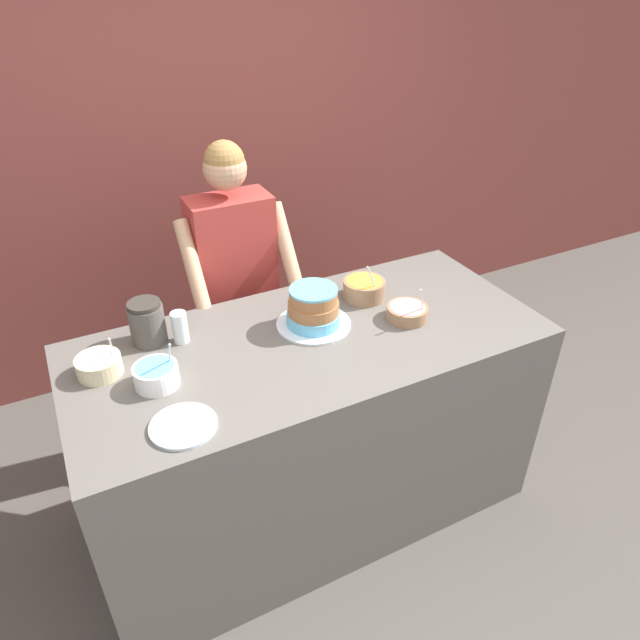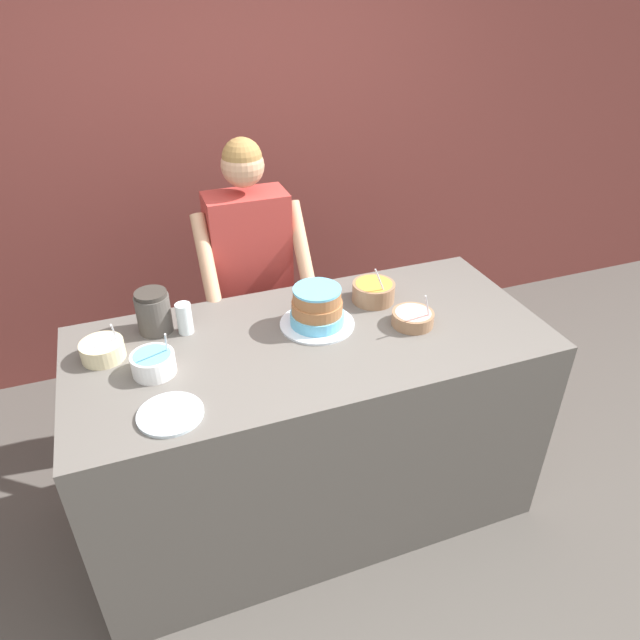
{
  "view_description": "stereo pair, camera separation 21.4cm",
  "coord_description": "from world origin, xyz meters",
  "px_view_note": "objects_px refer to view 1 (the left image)",
  "views": [
    {
      "loc": [
        -0.8,
        -1.24,
        2.2
      ],
      "look_at": [
        0.02,
        0.37,
        1.05
      ],
      "focal_mm": 32.0,
      "sensor_mm": 36.0,
      "label": 1
    },
    {
      "loc": [
        -0.61,
        -1.32,
        2.2
      ],
      "look_at": [
        0.02,
        0.37,
        1.05
      ],
      "focal_mm": 32.0,
      "sensor_mm": 36.0,
      "label": 2
    }
  ],
  "objects_px": {
    "frosting_bowl_orange": "(364,288)",
    "cake": "(313,309)",
    "person_baker": "(235,274)",
    "frosting_bowl_blue": "(156,375)",
    "drinking_glass": "(180,327)",
    "frosting_bowl_pink": "(407,312)",
    "ceramic_plate": "(183,426)",
    "stoneware_jar": "(147,322)",
    "frosting_bowl_white": "(99,365)"
  },
  "relations": [
    {
      "from": "person_baker",
      "to": "frosting_bowl_orange",
      "type": "distance_m",
      "value": 0.63
    },
    {
      "from": "drinking_glass",
      "to": "stoneware_jar",
      "type": "bearing_deg",
      "value": 153.1
    },
    {
      "from": "frosting_bowl_white",
      "to": "cake",
      "type": "bearing_deg",
      "value": -4.31
    },
    {
      "from": "frosting_bowl_orange",
      "to": "stoneware_jar",
      "type": "relative_size",
      "value": 1.1
    },
    {
      "from": "person_baker",
      "to": "ceramic_plate",
      "type": "bearing_deg",
      "value": -118.88
    },
    {
      "from": "frosting_bowl_white",
      "to": "frosting_bowl_blue",
      "type": "relative_size",
      "value": 0.93
    },
    {
      "from": "person_baker",
      "to": "ceramic_plate",
      "type": "xyz_separation_m",
      "value": [
        -0.5,
        -0.91,
        0.01
      ]
    },
    {
      "from": "frosting_bowl_blue",
      "to": "stoneware_jar",
      "type": "xyz_separation_m",
      "value": [
        0.04,
        0.28,
        0.04
      ]
    },
    {
      "from": "stoneware_jar",
      "to": "person_baker",
      "type": "bearing_deg",
      "value": 38.02
    },
    {
      "from": "cake",
      "to": "ceramic_plate",
      "type": "relative_size",
      "value": 1.4
    },
    {
      "from": "cake",
      "to": "frosting_bowl_white",
      "type": "xyz_separation_m",
      "value": [
        -0.82,
        0.06,
        -0.04
      ]
    },
    {
      "from": "cake",
      "to": "stoneware_jar",
      "type": "height_order",
      "value": "stoneware_jar"
    },
    {
      "from": "cake",
      "to": "stoneware_jar",
      "type": "xyz_separation_m",
      "value": [
        -0.61,
        0.19,
        0.01
      ]
    },
    {
      "from": "frosting_bowl_white",
      "to": "frosting_bowl_pink",
      "type": "xyz_separation_m",
      "value": [
        1.18,
        -0.19,
        -0.01
      ]
    },
    {
      "from": "frosting_bowl_blue",
      "to": "person_baker",
      "type": "bearing_deg",
      "value": 51.57
    },
    {
      "from": "drinking_glass",
      "to": "ceramic_plate",
      "type": "height_order",
      "value": "drinking_glass"
    },
    {
      "from": "frosting_bowl_white",
      "to": "frosting_bowl_orange",
      "type": "height_order",
      "value": "frosting_bowl_orange"
    },
    {
      "from": "drinking_glass",
      "to": "stoneware_jar",
      "type": "height_order",
      "value": "stoneware_jar"
    },
    {
      "from": "frosting_bowl_orange",
      "to": "cake",
      "type": "bearing_deg",
      "value": -161.33
    },
    {
      "from": "frosting_bowl_orange",
      "to": "drinking_glass",
      "type": "height_order",
      "value": "frosting_bowl_orange"
    },
    {
      "from": "frosting_bowl_blue",
      "to": "drinking_glass",
      "type": "xyz_separation_m",
      "value": [
        0.15,
        0.22,
        0.02
      ]
    },
    {
      "from": "frosting_bowl_white",
      "to": "frosting_bowl_orange",
      "type": "relative_size",
      "value": 0.88
    },
    {
      "from": "frosting_bowl_white",
      "to": "stoneware_jar",
      "type": "xyz_separation_m",
      "value": [
        0.21,
        0.12,
        0.05
      ]
    },
    {
      "from": "cake",
      "to": "ceramic_plate",
      "type": "bearing_deg",
      "value": -151.43
    },
    {
      "from": "person_baker",
      "to": "drinking_glass",
      "type": "xyz_separation_m",
      "value": [
        -0.37,
        -0.43,
        0.07
      ]
    },
    {
      "from": "frosting_bowl_blue",
      "to": "stoneware_jar",
      "type": "distance_m",
      "value": 0.28
    },
    {
      "from": "person_baker",
      "to": "drinking_glass",
      "type": "bearing_deg",
      "value": -130.83
    },
    {
      "from": "ceramic_plate",
      "to": "stoneware_jar",
      "type": "relative_size",
      "value": 1.25
    },
    {
      "from": "frosting_bowl_blue",
      "to": "cake",
      "type": "bearing_deg",
      "value": 8.12
    },
    {
      "from": "person_baker",
      "to": "frosting_bowl_pink",
      "type": "relative_size",
      "value": 9.09
    },
    {
      "from": "frosting_bowl_blue",
      "to": "ceramic_plate",
      "type": "bearing_deg",
      "value": -85.42
    },
    {
      "from": "frosting_bowl_pink",
      "to": "ceramic_plate",
      "type": "xyz_separation_m",
      "value": [
        -0.99,
        -0.21,
        -0.03
      ]
    },
    {
      "from": "frosting_bowl_orange",
      "to": "drinking_glass",
      "type": "xyz_separation_m",
      "value": [
        -0.8,
        0.03,
        0.02
      ]
    },
    {
      "from": "frosting_bowl_pink",
      "to": "frosting_bowl_blue",
      "type": "relative_size",
      "value": 0.95
    },
    {
      "from": "frosting_bowl_pink",
      "to": "frosting_bowl_orange",
      "type": "bearing_deg",
      "value": 106.76
    },
    {
      "from": "person_baker",
      "to": "frosting_bowl_pink",
      "type": "height_order",
      "value": "person_baker"
    },
    {
      "from": "cake",
      "to": "frosting_bowl_pink",
      "type": "relative_size",
      "value": 1.76
    },
    {
      "from": "frosting_bowl_blue",
      "to": "ceramic_plate",
      "type": "height_order",
      "value": "frosting_bowl_blue"
    },
    {
      "from": "person_baker",
      "to": "frosting_bowl_blue",
      "type": "bearing_deg",
      "value": -128.43
    },
    {
      "from": "frosting_bowl_white",
      "to": "ceramic_plate",
      "type": "xyz_separation_m",
      "value": [
        0.19,
        -0.41,
        -0.03
      ]
    },
    {
      "from": "frosting_bowl_blue",
      "to": "frosting_bowl_white",
      "type": "bearing_deg",
      "value": 137.11
    },
    {
      "from": "frosting_bowl_pink",
      "to": "ceramic_plate",
      "type": "height_order",
      "value": "frosting_bowl_pink"
    },
    {
      "from": "stoneware_jar",
      "to": "frosting_bowl_pink",
      "type": "bearing_deg",
      "value": -17.89
    },
    {
      "from": "cake",
      "to": "frosting_bowl_pink",
      "type": "xyz_separation_m",
      "value": [
        0.36,
        -0.13,
        -0.04
      ]
    },
    {
      "from": "frosting_bowl_orange",
      "to": "stoneware_jar",
      "type": "distance_m",
      "value": 0.91
    },
    {
      "from": "frosting_bowl_blue",
      "to": "ceramic_plate",
      "type": "relative_size",
      "value": 0.83
    },
    {
      "from": "drinking_glass",
      "to": "person_baker",
      "type": "bearing_deg",
      "value": 49.17
    },
    {
      "from": "ceramic_plate",
      "to": "stoneware_jar",
      "type": "distance_m",
      "value": 0.54
    },
    {
      "from": "frosting_bowl_blue",
      "to": "frosting_bowl_orange",
      "type": "bearing_deg",
      "value": 11.5
    },
    {
      "from": "cake",
      "to": "frosting_bowl_white",
      "type": "distance_m",
      "value": 0.82
    }
  ]
}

